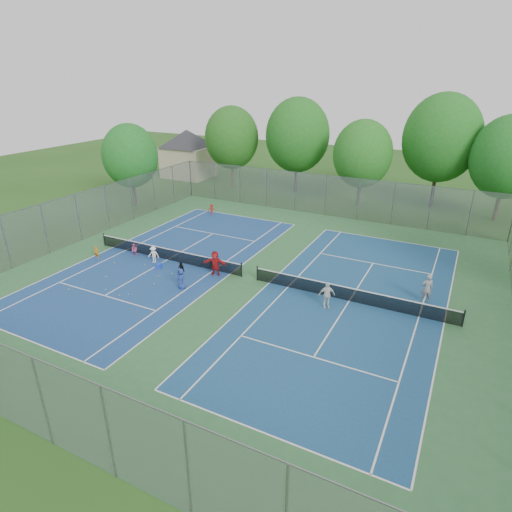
{
  "coord_description": "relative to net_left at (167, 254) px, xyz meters",
  "views": [
    {
      "loc": [
        12.42,
        -23.29,
        13.0
      ],
      "look_at": [
        0.0,
        1.0,
        1.3
      ],
      "focal_mm": 30.0,
      "sensor_mm": 36.0,
      "label": 1
    }
  ],
  "objects": [
    {
      "name": "student_f",
      "position": [
        4.65,
        -0.6,
        0.44
      ],
      "size": [
        1.75,
        0.89,
        1.8
      ],
      "primitive_type": "imported",
      "rotation": [
        0.0,
        0.0,
        0.22
      ],
      "color": "#A9181B",
      "rests_on": "ground"
    },
    {
      "name": "tree_nw",
      "position": [
        -7.0,
        22.0,
        5.44
      ],
      "size": [
        6.4,
        6.4,
        9.58
      ],
      "color": "#443326",
      "rests_on": "ground"
    },
    {
      "name": "student_c",
      "position": [
        -0.58,
        -0.85,
        0.19
      ],
      "size": [
        0.93,
        0.71,
        1.28
      ],
      "primitive_type": "imported",
      "rotation": [
        0.0,
        0.0,
        0.31
      ],
      "color": "white",
      "rests_on": "ground"
    },
    {
      "name": "tennis_ball_9",
      "position": [
        0.82,
        -5.98,
        -0.42
      ],
      "size": [
        0.07,
        0.07,
        0.07
      ],
      "primitive_type": "sphere",
      "color": "#B0C52D",
      "rests_on": "ground"
    },
    {
      "name": "tree_nr",
      "position": [
        16.0,
        24.0,
        6.59
      ],
      "size": [
        7.6,
        7.6,
        11.42
      ],
      "color": "#443326",
      "rests_on": "ground"
    },
    {
      "name": "tennis_ball_11",
      "position": [
        -3.1,
        -2.31,
        -0.42
      ],
      "size": [
        0.07,
        0.07,
        0.07
      ],
      "primitive_type": "sphere",
      "color": "#C0D531",
      "rests_on": "ground"
    },
    {
      "name": "tennis_ball_10",
      "position": [
        -2.68,
        -6.87,
        -0.42
      ],
      "size": [
        0.07,
        0.07,
        0.07
      ],
      "primitive_type": "sphere",
      "color": "#B8CB2F",
      "rests_on": "ground"
    },
    {
      "name": "ball_crate",
      "position": [
        0.33,
        -1.42,
        -0.29
      ],
      "size": [
        0.46,
        0.46,
        0.32
      ],
      "primitive_type": "cube",
      "rotation": [
        0.0,
        0.0,
        0.25
      ],
      "color": "blue",
      "rests_on": "ground"
    },
    {
      "name": "fence_west",
      "position": [
        -9.0,
        0.0,
        1.54
      ],
      "size": [
        0.1,
        32.0,
        4.0
      ],
      "primitive_type": "cube",
      "rotation": [
        0.0,
        0.0,
        1.57
      ],
      "color": "gray",
      "rests_on": "ground"
    },
    {
      "name": "tree_ne",
      "position": [
        22.0,
        22.0,
        5.51
      ],
      "size": [
        6.6,
        6.6,
        9.77
      ],
      "color": "#443326",
      "rests_on": "ground"
    },
    {
      "name": "fence_south",
      "position": [
        7.0,
        -16.0,
        1.54
      ],
      "size": [
        32.0,
        0.1,
        4.0
      ],
      "primitive_type": "cube",
      "color": "gray",
      "rests_on": "ground"
    },
    {
      "name": "ball_hopper",
      "position": [
        3.64,
        0.64,
        -0.19
      ],
      "size": [
        0.35,
        0.35,
        0.54
      ],
      "primitive_type": "cube",
      "rotation": [
        0.0,
        0.0,
        -0.32
      ],
      "color": "green",
      "rests_on": "ground"
    },
    {
      "name": "tennis_ball_3",
      "position": [
        -0.49,
        -5.8,
        -0.42
      ],
      "size": [
        0.07,
        0.07,
        0.07
      ],
      "primitive_type": "sphere",
      "color": "#D4EB36",
      "rests_on": "ground"
    },
    {
      "name": "tennis_ball_5",
      "position": [
        1.83,
        -1.88,
        -0.42
      ],
      "size": [
        0.07,
        0.07,
        0.07
      ],
      "primitive_type": "sphere",
      "color": "yellow",
      "rests_on": "ground"
    },
    {
      "name": "tennis_ball_1",
      "position": [
        -1.92,
        -4.38,
        -0.42
      ],
      "size": [
        0.07,
        0.07,
        0.07
      ],
      "primitive_type": "sphere",
      "color": "#B2D732",
      "rests_on": "ground"
    },
    {
      "name": "net_right",
      "position": [
        14.0,
        0.0,
        0.0
      ],
      "size": [
        12.87,
        0.1,
        0.91
      ],
      "primitive_type": "cube",
      "color": "black",
      "rests_on": "ground"
    },
    {
      "name": "student_d",
      "position": [
        2.82,
        -2.04,
        0.17
      ],
      "size": [
        0.8,
        0.57,
        1.25
      ],
      "primitive_type": "imported",
      "rotation": [
        0.0,
        0.0,
        -0.4
      ],
      "color": "black",
      "rests_on": "ground"
    },
    {
      "name": "net_left",
      "position": [
        0.0,
        0.0,
        0.0
      ],
      "size": [
        12.87,
        0.1,
        0.91
      ],
      "primitive_type": "cube",
      "color": "black",
      "rests_on": "ground"
    },
    {
      "name": "student_b",
      "position": [
        -2.65,
        -0.6,
        0.06
      ],
      "size": [
        0.53,
        0.43,
        1.03
      ],
      "primitive_type": "imported",
      "rotation": [
        0.0,
        0.0,
        0.08
      ],
      "color": "#D3528B",
      "rests_on": "ground"
    },
    {
      "name": "tennis_ball_6",
      "position": [
        3.76,
        -3.42,
        -0.42
      ],
      "size": [
        0.07,
        0.07,
        0.07
      ],
      "primitive_type": "sphere",
      "color": "yellow",
      "rests_on": "ground"
    },
    {
      "name": "child_far_baseline",
      "position": [
        -3.07,
        11.03,
        0.09
      ],
      "size": [
        0.81,
        0.64,
        1.1
      ],
      "primitive_type": "imported",
      "rotation": [
        0.0,
        0.0,
        3.52
      ],
      "color": "#A4171C",
      "rests_on": "ground"
    },
    {
      "name": "house",
      "position": [
        -15.0,
        24.0,
        3.76
      ],
      "size": [
        11.03,
        11.03,
        7.3
      ],
      "color": "#B7A88C",
      "rests_on": "ground"
    },
    {
      "name": "tennis_ball_4",
      "position": [
        1.27,
        -5.64,
        -0.42
      ],
      "size": [
        0.07,
        0.07,
        0.07
      ],
      "primitive_type": "sphere",
      "color": "#C2E034",
      "rests_on": "ground"
    },
    {
      "name": "court_pad",
      "position": [
        7.0,
        0.0,
        -0.45
      ],
      "size": [
        32.0,
        32.0,
        0.01
      ],
      "primitive_type": "cube",
      "color": "#2F6336",
      "rests_on": "ground"
    },
    {
      "name": "tree_side_w",
      "position": [
        -12.0,
        10.0,
        4.79
      ],
      "size": [
        5.6,
        5.6,
        8.47
      ],
      "color": "#443326",
      "rests_on": "ground"
    },
    {
      "name": "student_a",
      "position": [
        -4.93,
        -2.22,
        0.06
      ],
      "size": [
        0.43,
        0.34,
        1.03
      ],
      "primitive_type": "imported",
      "rotation": [
        0.0,
        0.0,
        0.27
      ],
      "color": "#C66E12",
      "rests_on": "ground"
    },
    {
      "name": "instructor",
      "position": [
        18.18,
        2.04,
        0.48
      ],
      "size": [
        0.8,
        0.68,
        1.87
      ],
      "primitive_type": "imported",
      "rotation": [
        0.0,
        0.0,
        3.53
      ],
      "color": "gray",
      "rests_on": "ground"
    },
    {
      "name": "student_e",
      "position": [
        3.73,
        -3.3,
        0.24
      ],
      "size": [
        0.8,
        0.67,
        1.4
      ],
      "primitive_type": "imported",
      "rotation": [
        0.0,
        0.0,
        -0.39
      ],
      "color": "navy",
      "rests_on": "ground"
    },
    {
      "name": "teen_court_b",
      "position": [
        12.94,
        -1.35,
        0.38
      ],
      "size": [
        1.05,
        0.85,
        1.67
      ],
      "primitive_type": "imported",
      "rotation": [
        0.0,
        0.0,
        0.53
      ],
      "color": "silver",
      "rests_on": "ground"
    },
    {
      "name": "tennis_ball_7",
      "position": [
        1.78,
        -3.71,
        -0.42
      ],
      "size": [
        0.07,
        0.07,
        0.07
      ],
      "primitive_type": "sphere",
      "color": "#E9F138",
      "rests_on": "ground"
    },
    {
      "name": "fence_north",
      "position": [
        7.0,
        16.0,
        1.54
      ],
      "size": [
        32.0,
        0.1,
        4.0
      ],
      "primitive_type": "cube",
      "color": "gray",
      "rests_on": "ground"
    },
    {
      "name": "tennis_ball_0",
      "position": [
        -0.89,
        -1.52,
        -0.42
      ],
      "size": [
        0.07,
        0.07,
        0.07
      ],
      "primitive_type": "sphere",
      "color": "#B2C52D",
      "rests_on": "ground"
    },
    {
      "name": "tennis_ball_8",
      "position": [
        1.24,
        -2.62,
        -0.42
      ],
      "size": [
        0.07,
        0.07,
        0.07
      ],
      "primitive_type": "sphere",
      "color": "#CBDF33",
      "rests_on": "ground"
    },
    {
      "name": "court_right",
      "position": [
        14.0,
        0.0,
        -0.44
      ],
      "size": [
        10.97,
        23.77,
        0.01
      ],
      "primitive_type": "cube",
      "color": "navy",
      "rests_on": "court_pad"
    },
    {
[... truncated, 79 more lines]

